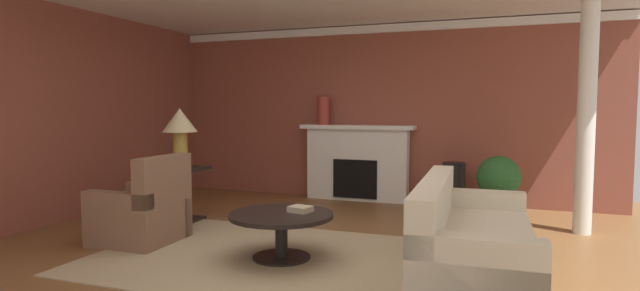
# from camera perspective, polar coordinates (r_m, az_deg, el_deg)

# --- Properties ---
(ground_plane) EXTENTS (8.62, 8.62, 0.00)m
(ground_plane) POSITION_cam_1_polar(r_m,az_deg,el_deg) (5.14, -2.88, -12.12)
(ground_plane) COLOR brown
(wall_fireplace) EXTENTS (7.23, 0.12, 2.75)m
(wall_fireplace) POSITION_cam_1_polar(r_m,az_deg,el_deg) (7.98, 6.10, 3.75)
(wall_fireplace) COLOR brown
(wall_fireplace) RESTS_ON ground_plane
(wall_window) EXTENTS (0.12, 6.88, 2.75)m
(wall_window) POSITION_cam_1_polar(r_m,az_deg,el_deg) (7.18, -27.61, 3.22)
(wall_window) COLOR brown
(wall_window) RESTS_ON ground_plane
(crown_moulding) EXTENTS (7.23, 0.08, 0.12)m
(crown_moulding) POSITION_cam_1_polar(r_m,az_deg,el_deg) (7.99, 6.03, 13.08)
(crown_moulding) COLOR white
(area_rug) EXTENTS (3.62, 2.38, 0.01)m
(area_rug) POSITION_cam_1_polar(r_m,az_deg,el_deg) (4.93, -4.42, -12.77)
(area_rug) COLOR tan
(area_rug) RESTS_ON ground_plane
(fireplace) EXTENTS (1.80, 0.35, 1.18)m
(fireplace) POSITION_cam_1_polar(r_m,az_deg,el_deg) (7.87, 4.28, -2.19)
(fireplace) COLOR white
(fireplace) RESTS_ON ground_plane
(sofa) EXTENTS (0.97, 2.13, 0.85)m
(sofa) POSITION_cam_1_polar(r_m,az_deg,el_deg) (4.45, 16.79, -10.94)
(sofa) COLOR beige
(sofa) RESTS_ON ground_plane
(armchair_near_window) EXTENTS (0.81, 0.81, 0.95)m
(armchair_near_window) POSITION_cam_1_polar(r_m,az_deg,el_deg) (5.75, -19.63, -7.43)
(armchair_near_window) COLOR brown
(armchair_near_window) RESTS_ON ground_plane
(coffee_table) EXTENTS (1.00, 1.00, 0.45)m
(coffee_table) POSITION_cam_1_polar(r_m,az_deg,el_deg) (4.84, -4.45, -9.04)
(coffee_table) COLOR black
(coffee_table) RESTS_ON ground_plane
(side_table) EXTENTS (0.56, 0.56, 0.70)m
(side_table) POSITION_cam_1_polar(r_m,az_deg,el_deg) (6.62, -15.59, -4.99)
(side_table) COLOR black
(side_table) RESTS_ON ground_plane
(table_lamp) EXTENTS (0.44, 0.44, 0.75)m
(table_lamp) POSITION_cam_1_polar(r_m,az_deg,el_deg) (6.54, -15.74, 2.16)
(table_lamp) COLOR #B28E38
(table_lamp) RESTS_ON side_table
(vase_mantel_left) EXTENTS (0.19, 0.19, 0.44)m
(vase_mantel_left) POSITION_cam_1_polar(r_m,az_deg,el_deg) (7.94, 0.39, 3.99)
(vase_mantel_left) COLOR #9E3328
(vase_mantel_left) RESTS_ON fireplace
(vase_tall_corner) EXTENTS (0.32, 0.32, 0.68)m
(vase_tall_corner) POSITION_cam_1_polar(r_m,az_deg,el_deg) (7.34, 15.02, -4.54)
(vase_tall_corner) COLOR black
(vase_tall_corner) RESTS_ON ground_plane
(book_red_cover) EXTENTS (0.24, 0.22, 0.06)m
(book_red_cover) POSITION_cam_1_polar(r_m,az_deg,el_deg) (4.86, -2.25, -7.28)
(book_red_cover) COLOR tan
(book_red_cover) RESTS_ON coffee_table
(potted_plant) EXTENTS (0.56, 0.56, 0.83)m
(potted_plant) POSITION_cam_1_polar(r_m,az_deg,el_deg) (6.91, 19.73, -3.92)
(potted_plant) COLOR #A8754C
(potted_plant) RESTS_ON ground_plane
(column_white) EXTENTS (0.20, 0.20, 2.75)m
(column_white) POSITION_cam_1_polar(r_m,az_deg,el_deg) (6.45, 28.17, 3.12)
(column_white) COLOR white
(column_white) RESTS_ON ground_plane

